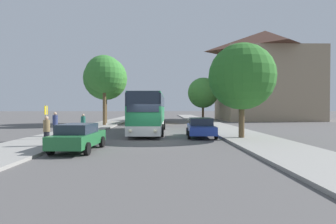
{
  "coord_description": "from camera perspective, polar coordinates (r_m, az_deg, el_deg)",
  "views": [
    {
      "loc": [
        0.75,
        -17.74,
        2.26
      ],
      "look_at": [
        1.34,
        14.0,
        1.74
      ],
      "focal_mm": 28.0,
      "sensor_mm": 36.0,
      "label": 1
    }
  ],
  "objects": [
    {
      "name": "ground_plane",
      "position": [
        17.9,
        -3.47,
        -6.32
      ],
      "size": [
        300.0,
        300.0,
        0.0
      ],
      "primitive_type": "plane",
      "color": "#565454",
      "rests_on": "ground"
    },
    {
      "name": "sidewalk_left",
      "position": [
        19.48,
        -24.62,
        -5.59
      ],
      "size": [
        4.0,
        120.0,
        0.15
      ],
      "primitive_type": "cube",
      "color": "gray",
      "rests_on": "ground_plane"
    },
    {
      "name": "sidewalk_right",
      "position": [
        18.93,
        18.32,
        -5.74
      ],
      "size": [
        4.0,
        120.0,
        0.15
      ],
      "primitive_type": "cube",
      "color": "gray",
      "rests_on": "ground_plane"
    },
    {
      "name": "building_right_background",
      "position": [
        51.12,
        20.35,
        7.46
      ],
      "size": [
        15.79,
        12.78,
        16.23
      ],
      "color": "gray",
      "rests_on": "ground_plane"
    },
    {
      "name": "bus_front",
      "position": [
        23.61,
        -4.1,
        -0.1
      ],
      "size": [
        2.96,
        11.45,
        3.43
      ],
      "rotation": [
        0.0,
        0.0,
        -0.03
      ],
      "color": "silver",
      "rests_on": "ground_plane"
    },
    {
      "name": "bus_middle",
      "position": [
        39.73,
        -3.19,
        0.2
      ],
      "size": [
        2.97,
        12.21,
        3.26
      ],
      "rotation": [
        0.0,
        0.0,
        -0.03
      ],
      "color": "#2D2D2D",
      "rests_on": "ground_plane"
    },
    {
      "name": "parked_car_left_curb",
      "position": [
        14.5,
        -18.93,
        -5.1
      ],
      "size": [
        2.1,
        4.15,
        1.43
      ],
      "rotation": [
        0.0,
        0.0,
        -0.05
      ],
      "color": "#236B38",
      "rests_on": "ground_plane"
    },
    {
      "name": "parked_car_right_near",
      "position": [
        20.33,
        7.13,
        -3.28
      ],
      "size": [
        2.3,
        4.68,
        1.47
      ],
      "rotation": [
        0.0,
        0.0,
        3.09
      ],
      "color": "#233D9E",
      "rests_on": "ground_plane"
    },
    {
      "name": "bus_stop_sign",
      "position": [
        19.52,
        -25.02,
        -1.15
      ],
      "size": [
        0.08,
        0.45,
        2.29
      ],
      "color": "gray",
      "rests_on": "sidewalk_left"
    },
    {
      "name": "pedestrian_waiting_near",
      "position": [
        21.07,
        -23.35,
        -2.42
      ],
      "size": [
        0.36,
        0.36,
        1.79
      ],
      "rotation": [
        0.0,
        0.0,
        1.02
      ],
      "color": "#23232D",
      "rests_on": "sidewalk_left"
    },
    {
      "name": "pedestrian_waiting_far",
      "position": [
        16.03,
        -24.91,
        -3.74
      ],
      "size": [
        0.36,
        0.36,
        1.65
      ],
      "rotation": [
        0.0,
        0.0,
        4.52
      ],
      "color": "#23232D",
      "rests_on": "sidewalk_left"
    },
    {
      "name": "pedestrian_walking_back",
      "position": [
        22.16,
        -17.98,
        -2.47
      ],
      "size": [
        0.36,
        0.36,
        1.62
      ],
      "rotation": [
        0.0,
        0.0,
        1.28
      ],
      "color": "#23232D",
      "rests_on": "sidewalk_left"
    },
    {
      "name": "tree_left_near",
      "position": [
        33.12,
        -13.7,
        7.95
      ],
      "size": [
        4.61,
        4.61,
        8.5
      ],
      "color": "brown",
      "rests_on": "sidewalk_left"
    },
    {
      "name": "tree_left_far",
      "position": [
        37.93,
        -13.46,
        7.11
      ],
      "size": [
        6.05,
        6.05,
        9.24
      ],
      "color": "brown",
      "rests_on": "sidewalk_left"
    },
    {
      "name": "tree_right_near",
      "position": [
        19.36,
        15.75,
        7.4
      ],
      "size": [
        4.69,
        4.69,
        6.66
      ],
      "color": "brown",
      "rests_on": "sidewalk_right"
    },
    {
      "name": "tree_right_mid",
      "position": [
        48.43,
        7.62,
        4.16
      ],
      "size": [
        5.55,
        5.55,
        7.62
      ],
      "color": "#47331E",
      "rests_on": "sidewalk_right"
    }
  ]
}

